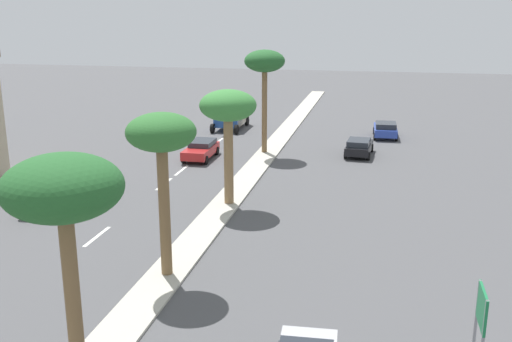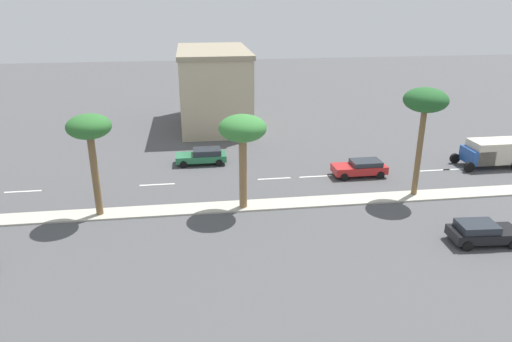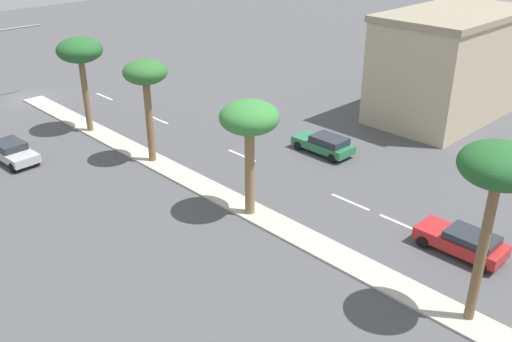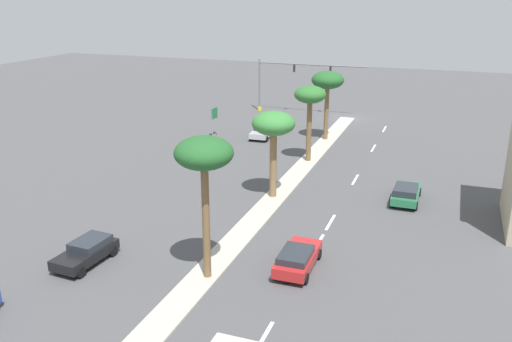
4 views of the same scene
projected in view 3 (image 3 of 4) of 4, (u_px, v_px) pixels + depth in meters
The scene contains 15 objects.
ground_plane at pixel (276, 225), 31.31m from camera, with size 160.00×160.00×0.00m, color #4C4C4F.
median_curb at pixel (416, 296), 25.53m from camera, with size 1.80×80.13×0.12m, color #B7B2A3.
lane_stripe_leading at pixel (105, 97), 52.05m from camera, with size 0.20×2.80×0.01m, color silver.
lane_stripe_mid at pixel (158, 119), 46.55m from camera, with size 0.20×2.80×0.01m, color silver.
lane_stripe_near at pixel (242, 155), 39.90m from camera, with size 0.20×2.80×0.01m, color silver.
lane_stripe_front at pixel (350, 202), 33.69m from camera, with size 0.20×2.80×0.01m, color silver.
lane_stripe_outboard at pixel (401, 224), 31.40m from camera, with size 0.20×2.80×0.01m, color silver.
commercial_building at pixel (450, 64), 45.76m from camera, with size 13.99×7.85×8.67m.
palm_tree_far at pixel (80, 52), 41.38m from camera, with size 3.40×3.40×7.30m.
palm_tree_front at pixel (145, 76), 36.36m from camera, with size 2.91×2.91×7.08m.
palm_tree_near at pixel (249, 121), 29.93m from camera, with size 3.28×3.28×6.74m.
palm_tree_right at pixel (499, 171), 21.11m from camera, with size 3.17×3.17×8.14m.
sedan_silver_rear at pixel (13, 152), 38.68m from camera, with size 2.16×4.18×1.38m.
sedan_red_center at pixel (463, 241), 28.44m from camera, with size 2.02×4.49×1.35m.
sedan_green_far at pixel (325, 144), 39.96m from camera, with size 2.01×4.50×1.37m.
Camera 3 is at (19.59, 49.64, 16.29)m, focal length 39.16 mm.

